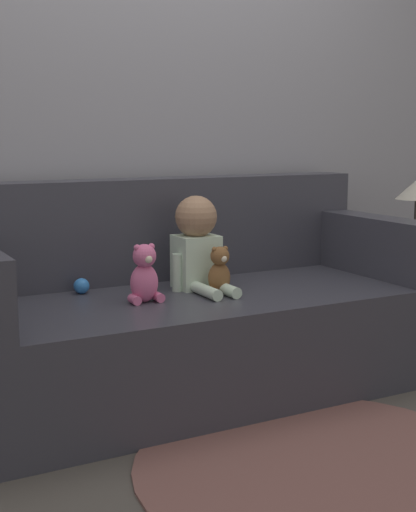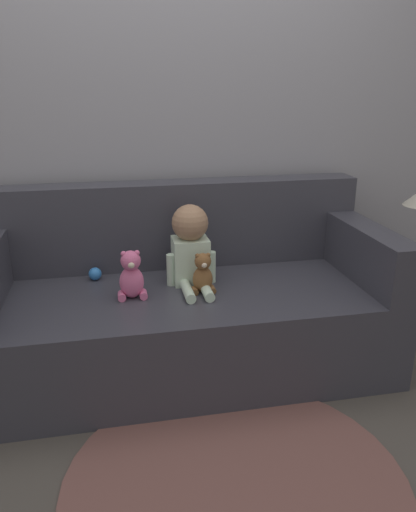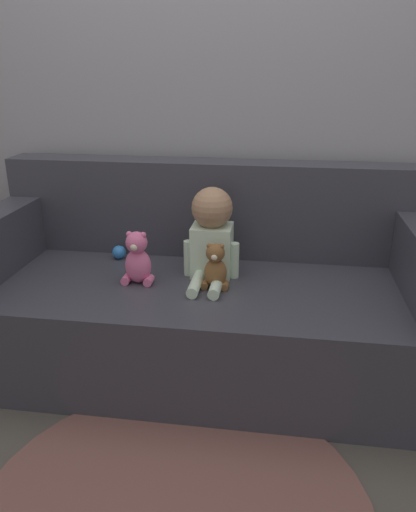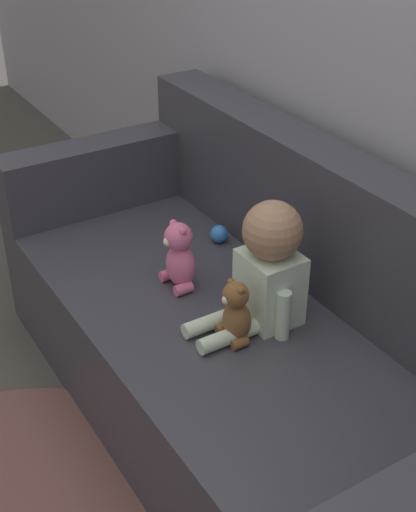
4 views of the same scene
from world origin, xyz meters
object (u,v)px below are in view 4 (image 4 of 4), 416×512
at_px(couch, 255,342).
at_px(person_baby, 267,267).
at_px(teddy_bear_brown, 236,313).
at_px(plush_toy_side, 180,257).
at_px(toy_ball, 219,234).

xyz_separation_m(couch, person_baby, (0.04, 0.01, 0.31)).
relative_size(couch, person_baby, 5.03).
relative_size(person_baby, teddy_bear_brown, 2.00).
height_order(couch, teddy_bear_brown, couch).
height_order(couch, plush_toy_side, couch).
bearing_deg(person_baby, plush_toy_side, -156.68).
distance_m(teddy_bear_brown, plush_toy_side, 0.34).
distance_m(person_baby, toy_ball, 0.52).
distance_m(person_baby, plush_toy_side, 0.34).
bearing_deg(person_baby, toy_ball, 164.26).
relative_size(teddy_bear_brown, plush_toy_side, 0.85).
bearing_deg(toy_ball, plush_toy_side, -56.76).
bearing_deg(teddy_bear_brown, person_baby, 104.75).
xyz_separation_m(person_baby, plush_toy_side, (-0.30, -0.13, -0.08)).
bearing_deg(teddy_bear_brown, couch, 120.18).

